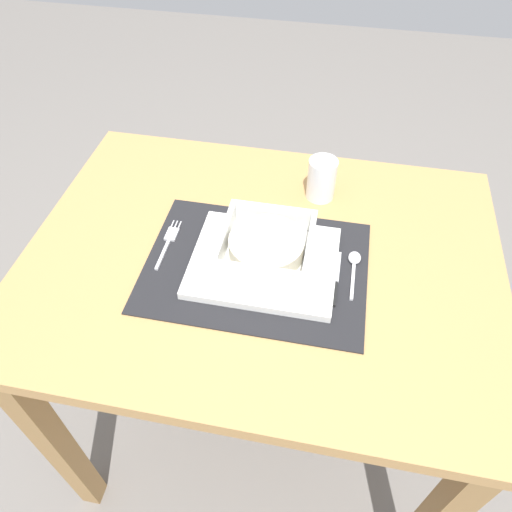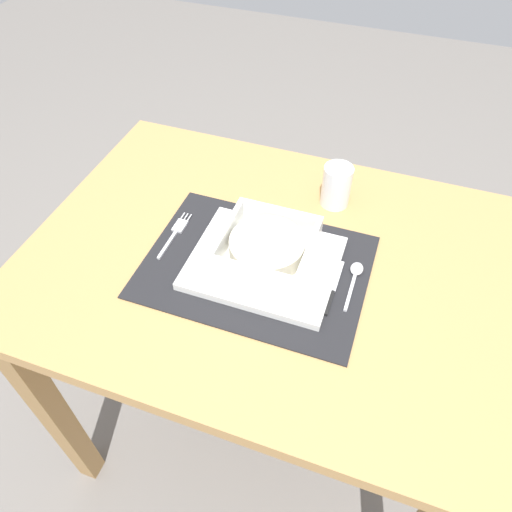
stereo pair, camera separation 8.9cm
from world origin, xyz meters
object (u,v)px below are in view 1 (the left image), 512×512
object	(u,v)px
dining_table	(261,293)
butter_knife	(335,281)
fork	(169,240)
drinking_glass	(321,181)
bread_knife	(323,285)
spoon	(354,263)
porridge_bowl	(266,248)

from	to	relation	value
dining_table	butter_knife	bearing A→B (deg)	-17.01
fork	drinking_glass	xyz separation A→B (m)	(0.28, 0.20, 0.04)
bread_knife	drinking_glass	distance (m)	0.26
dining_table	drinking_glass	bearing A→B (deg)	65.19
dining_table	spoon	xyz separation A→B (m)	(0.18, 0.01, 0.12)
bread_knife	butter_knife	bearing A→B (deg)	34.41
fork	butter_knife	distance (m)	0.33
fork	drinking_glass	size ratio (longest dim) A/B	1.46
dining_table	butter_knife	size ratio (longest dim) A/B	7.04
dining_table	bread_knife	world-z (taller)	bread_knife
spoon	dining_table	bearing A→B (deg)	-178.63
dining_table	porridge_bowl	size ratio (longest dim) A/B	5.53
bread_knife	drinking_glass	size ratio (longest dim) A/B	1.52
spoon	butter_knife	world-z (taller)	spoon
porridge_bowl	fork	size ratio (longest dim) A/B	1.24
butter_knife	drinking_glass	xyz separation A→B (m)	(-0.05, 0.24, 0.03)
dining_table	bread_knife	xyz separation A→B (m)	(0.12, -0.06, 0.12)
porridge_bowl	spoon	world-z (taller)	porridge_bowl
dining_table	bread_knife	distance (m)	0.18
bread_knife	spoon	bearing A→B (deg)	50.98
porridge_bowl	dining_table	bearing A→B (deg)	120.55
butter_knife	drinking_glass	size ratio (longest dim) A/B	1.42
butter_knife	drinking_glass	bearing A→B (deg)	100.28
dining_table	fork	distance (m)	0.22
porridge_bowl	butter_knife	bearing A→B (deg)	-10.36
fork	drinking_glass	world-z (taller)	drinking_glass
porridge_bowl	spoon	bearing A→B (deg)	9.40
spoon	bread_knife	size ratio (longest dim) A/B	0.83
dining_table	spoon	world-z (taller)	spoon
porridge_bowl	drinking_glass	bearing A→B (deg)	69.88
porridge_bowl	butter_knife	world-z (taller)	porridge_bowl
spoon	butter_knife	xyz separation A→B (m)	(-0.03, -0.05, -0.00)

